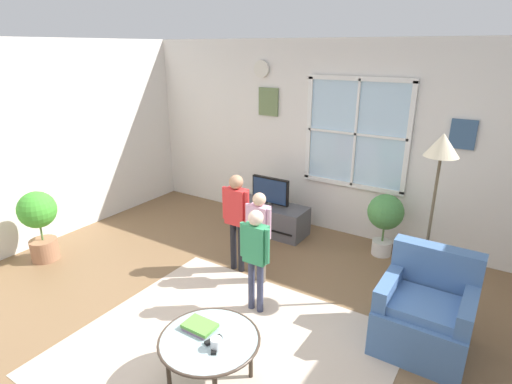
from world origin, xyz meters
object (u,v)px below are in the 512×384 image
Objects in this scene: tv_stand at (270,218)px; remote_near_cup at (214,347)px; person_red_shirt at (237,212)px; person_pink_shirt at (259,227)px; armchair at (425,313)px; remote_near_books at (213,340)px; cup at (216,344)px; potted_plant_by_window at (385,216)px; coffee_table at (209,341)px; potted_plant_corner at (39,219)px; person_green_shirt at (256,250)px; television at (270,191)px; book_stack at (200,326)px; floor_lamp at (440,164)px.

remote_near_cup is at bearing -67.07° from tv_stand.
person_pink_shirt is (0.35, -0.07, -0.08)m from person_red_shirt.
remote_near_books is (-1.26, -1.39, 0.12)m from armchair.
armchair is 9.62× the size of cup.
remote_near_books is 0.13× the size of person_pink_shirt.
armchair is 1.07× the size of potted_plant_by_window.
person_pink_shirt reaches higher than tv_stand.
tv_stand is 1.36× the size of coffee_table.
cup is 0.65× the size of remote_near_cup.
armchair is at bearing 50.54° from cup.
cup is (1.18, -2.76, 0.27)m from tv_stand.
potted_plant_corner reaches higher than armchair.
potted_plant_corner reaches higher than coffee_table.
tv_stand is 2.94m from remote_near_books.
person_red_shirt reaches higher than armchair.
person_green_shirt is at bearing -111.21° from potted_plant_by_window.
armchair is at bearing 13.81° from person_green_shirt.
television reaches higher than book_stack.
person_pink_shirt reaches higher than armchair.
coffee_table is 5.64× the size of remote_near_books.
remote_near_books is 0.17× the size of potted_plant_by_window.
person_pink_shirt is at bearing -159.77° from floor_lamp.
coffee_table is at bearing -61.64° from person_red_shirt.
person_pink_shirt reaches higher than remote_near_books.
coffee_table is 1.81m from person_red_shirt.
potted_plant_by_window is (0.50, 2.88, 0.12)m from coffee_table.
cup is 0.10× the size of potted_plant_corner.
person_red_shirt is 1.46× the size of potted_plant_by_window.
television reaches higher than coffee_table.
potted_plant_by_window is 4.28m from potted_plant_corner.
potted_plant_corner is at bearing 170.40° from remote_near_cup.
person_pink_shirt is 0.60× the size of floor_lamp.
cup is 1.14m from person_green_shirt.
person_red_shirt is at bearing 175.26° from armchair.
potted_plant_by_window is at bearing 6.65° from television.
book_stack is 2.80× the size of cup.
person_red_shirt is at bearing 115.13° from book_stack.
remote_near_books is at bearing -132.16° from armchair.
television is at bearing 101.18° from person_red_shirt.
tv_stand is at bearing 164.53° from floor_lamp.
potted_plant_corner reaches higher than television.
armchair is 0.97× the size of potted_plant_corner.
remote_near_cup is 0.12× the size of person_red_shirt.
coffee_table is at bearing 174.26° from remote_near_books.
tv_stand is at bearing 112.34° from remote_near_books.
book_stack is at bearing 163.00° from remote_near_books.
potted_plant_corner reaches higher than tv_stand.
person_red_shirt is 2.46m from potted_plant_corner.
person_red_shirt is (-0.96, 1.62, 0.27)m from cup.
floor_lamp is at bearing 61.51° from coffee_table.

